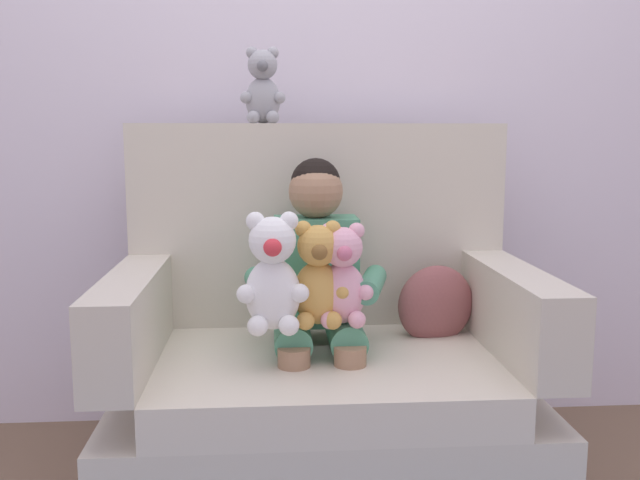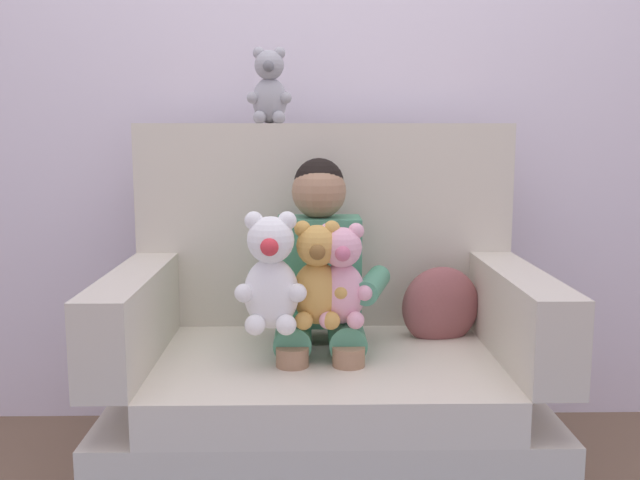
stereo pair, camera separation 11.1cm
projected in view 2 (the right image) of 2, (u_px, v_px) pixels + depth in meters
name	position (u px, v px, depth m)	size (l,w,h in m)	color
back_wall	(322.00, 81.00, 2.63)	(6.00, 0.10, 2.60)	silver
armchair	(326.00, 375.00, 2.19)	(1.27, 0.85, 1.14)	beige
seated_child	(319.00, 279.00, 2.15)	(0.45, 0.39, 0.82)	#4C9370
plush_pink	(342.00, 278.00, 2.00)	(0.18, 0.14, 0.30)	#EAA8BC
plush_honey	(317.00, 277.00, 2.00)	(0.18, 0.15, 0.30)	gold
plush_white	(271.00, 275.00, 1.95)	(0.20, 0.16, 0.34)	white
plush_grey_on_backrest	(269.00, 88.00, 2.34)	(0.15, 0.12, 0.25)	#9E9EA3
throw_pillow	(441.00, 306.00, 2.27)	(0.26, 0.12, 0.26)	#8C4C4C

